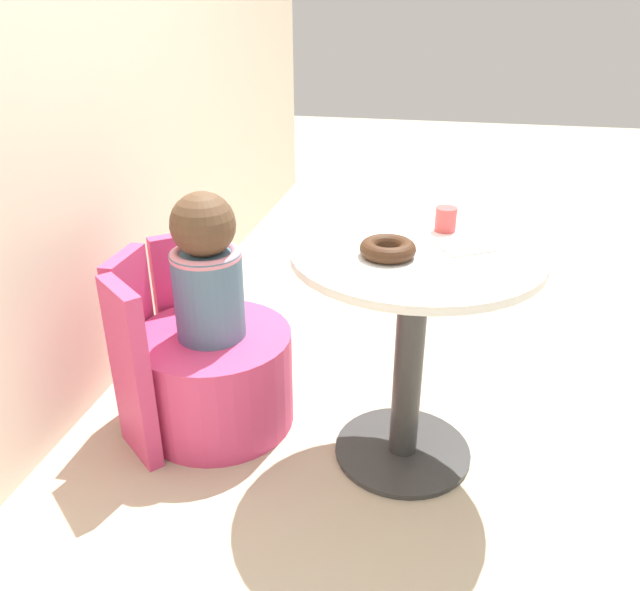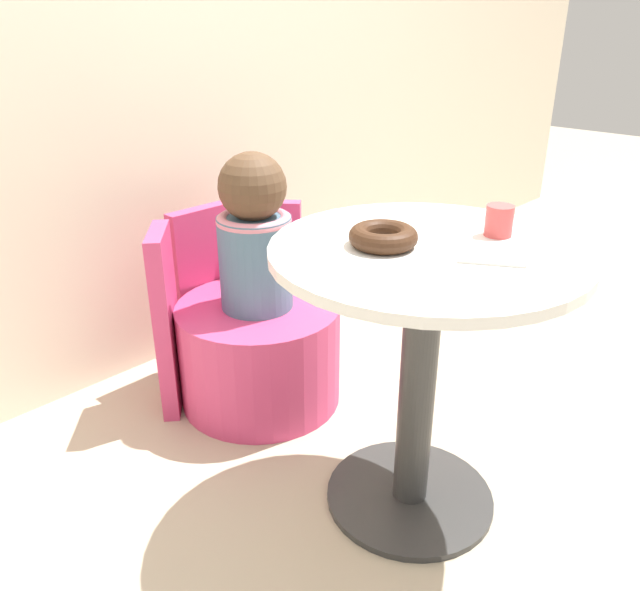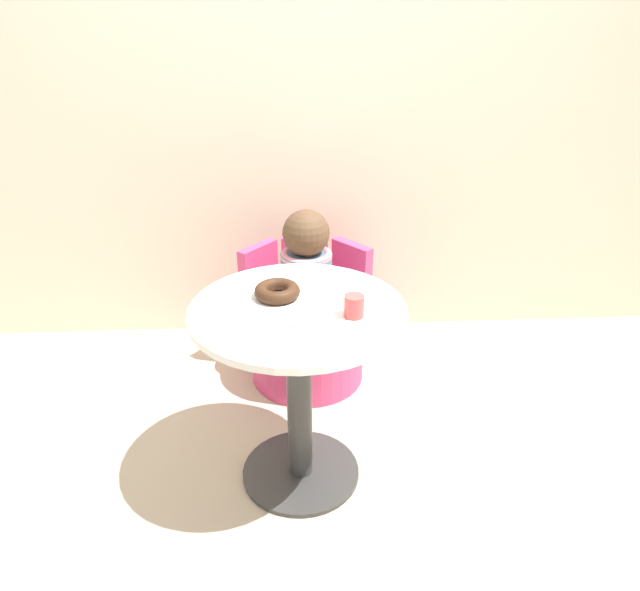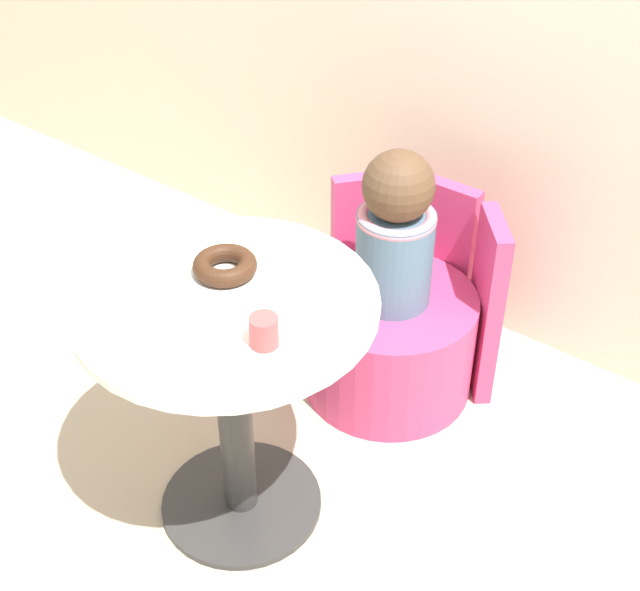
# 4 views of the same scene
# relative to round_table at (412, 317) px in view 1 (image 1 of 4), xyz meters

# --- Properties ---
(ground_plane) EXTENTS (12.00, 12.00, 0.00)m
(ground_plane) POSITION_rel_round_table_xyz_m (0.07, 0.03, -0.50)
(ground_plane) COLOR #B7A88E
(back_wall) EXTENTS (6.00, 0.06, 2.40)m
(back_wall) POSITION_rel_round_table_xyz_m (0.07, 1.16, 0.70)
(back_wall) COLOR beige
(back_wall) RESTS_ON ground_plane
(round_table) EXTENTS (0.71, 0.71, 0.71)m
(round_table) POSITION_rel_round_table_xyz_m (0.00, 0.00, 0.00)
(round_table) COLOR #333333
(round_table) RESTS_ON ground_plane
(tub_chair) EXTENTS (0.52, 0.52, 0.34)m
(tub_chair) POSITION_rel_round_table_xyz_m (0.05, 0.65, -0.33)
(tub_chair) COLOR #D13D70
(tub_chair) RESTS_ON ground_plane
(booth_backrest) EXTENTS (0.62, 0.23, 0.60)m
(booth_backrest) POSITION_rel_round_table_xyz_m (0.05, 0.87, -0.20)
(booth_backrest) COLOR #D13D70
(booth_backrest) RESTS_ON ground_plane
(child_figure) EXTENTS (0.23, 0.23, 0.48)m
(child_figure) POSITION_rel_round_table_xyz_m (0.05, 0.65, 0.07)
(child_figure) COLOR slate
(child_figure) RESTS_ON tub_chair
(donut) EXTENTS (0.15, 0.15, 0.04)m
(donut) POSITION_rel_round_table_xyz_m (-0.07, 0.07, 0.23)
(donut) COLOR #3D2314
(donut) RESTS_ON round_table
(cup) EXTENTS (0.06, 0.06, 0.07)m
(cup) POSITION_rel_round_table_xyz_m (0.17, -0.07, 0.25)
(cup) COLOR #DB4C4C
(cup) RESTS_ON round_table
(paper_napkin) EXTENTS (0.19, 0.19, 0.01)m
(paper_napkin) POSITION_rel_round_table_xyz_m (0.05, -0.12, 0.21)
(paper_napkin) COLOR silver
(paper_napkin) RESTS_ON round_table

